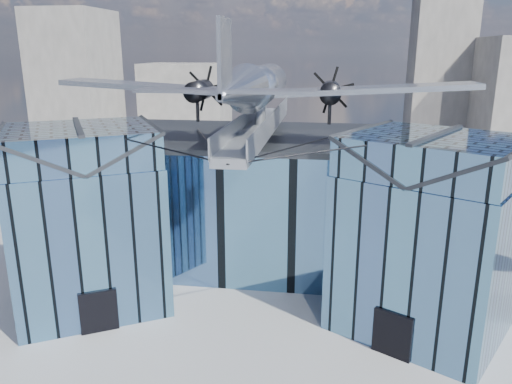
# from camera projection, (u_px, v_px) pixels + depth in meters

# --- Properties ---
(ground_plane) EXTENTS (120.00, 120.00, 0.00)m
(ground_plane) POSITION_uv_depth(u_px,v_px,m) (252.00, 305.00, 33.01)
(ground_plane) COLOR gray
(museum) EXTENTS (32.88, 24.50, 17.60)m
(museum) POSITION_uv_depth(u_px,v_px,m) (264.00, 199.00, 37.01)
(museum) COLOR teal
(museum) RESTS_ON ground
(bg_towers) EXTENTS (77.00, 24.50, 26.00)m
(bg_towers) POSITION_uv_depth(u_px,v_px,m) (310.00, 91.00, 78.06)
(bg_towers) COLOR gray
(bg_towers) RESTS_ON ground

